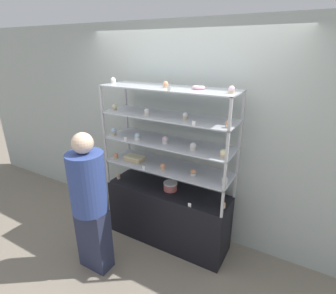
% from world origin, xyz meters
% --- Properties ---
extents(ground_plane, '(20.00, 20.00, 0.00)m').
position_xyz_m(ground_plane, '(0.00, 0.00, 0.00)').
color(ground_plane, gray).
extents(back_wall, '(8.00, 0.05, 2.60)m').
position_xyz_m(back_wall, '(0.00, 0.37, 1.30)').
color(back_wall, '#A8B2AD').
rests_on(back_wall, ground_plane).
extents(display_base, '(1.49, 0.45, 0.72)m').
position_xyz_m(display_base, '(0.00, 0.00, 0.36)').
color(display_base, black).
rests_on(display_base, ground_plane).
extents(display_riser_lower, '(1.49, 0.45, 0.30)m').
position_xyz_m(display_riser_lower, '(0.00, 0.00, 1.01)').
color(display_riser_lower, '#B7B7BC').
rests_on(display_riser_lower, display_base).
extents(display_riser_middle, '(1.49, 0.45, 0.30)m').
position_xyz_m(display_riser_middle, '(0.00, 0.00, 1.31)').
color(display_riser_middle, '#B7B7BC').
rests_on(display_riser_middle, display_riser_lower).
extents(display_riser_upper, '(1.49, 0.45, 0.30)m').
position_xyz_m(display_riser_upper, '(0.00, 0.00, 1.61)').
color(display_riser_upper, '#B7B7BC').
rests_on(display_riser_upper, display_riser_middle).
extents(display_riser_top, '(1.49, 0.45, 0.30)m').
position_xyz_m(display_riser_top, '(0.00, 0.00, 1.90)').
color(display_riser_top, '#B7B7BC').
rests_on(display_riser_top, display_riser_upper).
extents(layer_cake_centerpiece, '(0.16, 0.16, 0.10)m').
position_xyz_m(layer_cake_centerpiece, '(0.03, 0.00, 0.77)').
color(layer_cake_centerpiece, '#C66660').
rests_on(layer_cake_centerpiece, display_base).
extents(sheet_cake_frosted, '(0.23, 0.14, 0.06)m').
position_xyz_m(sheet_cake_frosted, '(-0.44, -0.05, 1.05)').
color(sheet_cake_frosted, '#DBBC84').
rests_on(sheet_cake_frosted, display_riser_lower).
extents(cupcake_0, '(0.05, 0.05, 0.07)m').
position_xyz_m(cupcake_0, '(-0.69, -0.08, 0.76)').
color(cupcake_0, beige).
rests_on(cupcake_0, display_base).
extents(cupcake_1, '(0.05, 0.05, 0.07)m').
position_xyz_m(cupcake_1, '(0.69, -0.04, 0.76)').
color(cupcake_1, beige).
rests_on(cupcake_1, display_base).
extents(price_tag_0, '(0.04, 0.00, 0.04)m').
position_xyz_m(price_tag_0, '(0.38, -0.21, 0.75)').
color(price_tag_0, white).
rests_on(price_tag_0, display_base).
extents(cupcake_2, '(0.06, 0.06, 0.07)m').
position_xyz_m(cupcake_2, '(-0.67, -0.12, 1.06)').
color(cupcake_2, '#CCB28C').
rests_on(cupcake_2, display_riser_lower).
extents(cupcake_3, '(0.06, 0.06, 0.07)m').
position_xyz_m(cupcake_3, '(-0.01, -0.10, 1.06)').
color(cupcake_3, '#CCB28C').
rests_on(cupcake_3, display_riser_lower).
extents(cupcake_4, '(0.06, 0.06, 0.07)m').
position_xyz_m(cupcake_4, '(0.34, -0.06, 1.06)').
color(cupcake_4, white).
rests_on(cupcake_4, display_riser_lower).
extents(cupcake_5, '(0.06, 0.06, 0.07)m').
position_xyz_m(cupcake_5, '(0.69, -0.07, 1.06)').
color(cupcake_5, white).
rests_on(cupcake_5, display_riser_lower).
extents(price_tag_1, '(0.04, 0.00, 0.04)m').
position_xyz_m(price_tag_1, '(-0.20, -0.21, 1.05)').
color(price_tag_1, white).
rests_on(price_tag_1, display_riser_lower).
extents(cupcake_6, '(0.06, 0.06, 0.08)m').
position_xyz_m(cupcake_6, '(-0.70, -0.09, 1.36)').
color(cupcake_6, '#CCB28C').
rests_on(cupcake_6, display_riser_middle).
extents(cupcake_7, '(0.06, 0.06, 0.08)m').
position_xyz_m(cupcake_7, '(-0.34, -0.11, 1.36)').
color(cupcake_7, white).
rests_on(cupcake_7, display_riser_middle).
extents(cupcake_8, '(0.06, 0.06, 0.08)m').
position_xyz_m(cupcake_8, '(-0.01, -0.05, 1.36)').
color(cupcake_8, white).
rests_on(cupcake_8, display_riser_middle).
extents(cupcake_9, '(0.06, 0.06, 0.08)m').
position_xyz_m(cupcake_9, '(0.34, -0.08, 1.36)').
color(cupcake_9, beige).
rests_on(cupcake_9, display_riser_middle).
extents(cupcake_10, '(0.06, 0.06, 0.08)m').
position_xyz_m(cupcake_10, '(0.67, -0.11, 1.36)').
color(cupcake_10, '#CCB28C').
rests_on(cupcake_10, display_riser_middle).
extents(price_tag_2, '(0.04, 0.00, 0.04)m').
position_xyz_m(price_tag_2, '(-0.43, -0.21, 1.35)').
color(price_tag_2, white).
rests_on(price_tag_2, display_riser_middle).
extents(cupcake_11, '(0.05, 0.05, 0.07)m').
position_xyz_m(cupcake_11, '(-0.68, -0.06, 1.66)').
color(cupcake_11, '#CCB28C').
rests_on(cupcake_11, display_riser_upper).
extents(cupcake_12, '(0.05, 0.05, 0.07)m').
position_xyz_m(cupcake_12, '(-0.22, -0.08, 1.66)').
color(cupcake_12, beige).
rests_on(cupcake_12, display_riser_upper).
extents(cupcake_13, '(0.05, 0.05, 0.07)m').
position_xyz_m(cupcake_13, '(0.22, -0.04, 1.66)').
color(cupcake_13, '#CCB28C').
rests_on(cupcake_13, display_riser_upper).
extents(cupcake_14, '(0.05, 0.05, 0.07)m').
position_xyz_m(cupcake_14, '(0.70, -0.12, 1.66)').
color(cupcake_14, '#CCB28C').
rests_on(cupcake_14, display_riser_upper).
extents(price_tag_3, '(0.04, 0.00, 0.04)m').
position_xyz_m(price_tag_3, '(0.39, -0.21, 1.64)').
color(price_tag_3, white).
rests_on(price_tag_3, display_riser_upper).
extents(cupcake_15, '(0.06, 0.06, 0.07)m').
position_xyz_m(cupcake_15, '(-0.70, -0.04, 1.95)').
color(cupcake_15, beige).
rests_on(cupcake_15, display_riser_top).
extents(cupcake_16, '(0.06, 0.06, 0.07)m').
position_xyz_m(cupcake_16, '(0.00, -0.05, 1.95)').
color(cupcake_16, '#CCB28C').
rests_on(cupcake_16, display_riser_top).
extents(cupcake_17, '(0.06, 0.06, 0.07)m').
position_xyz_m(cupcake_17, '(0.68, -0.04, 1.95)').
color(cupcake_17, '#CCB28C').
rests_on(cupcake_17, display_riser_top).
extents(price_tag_4, '(0.04, 0.00, 0.04)m').
position_xyz_m(price_tag_4, '(0.13, -0.21, 1.94)').
color(price_tag_4, white).
rests_on(price_tag_4, display_riser_top).
extents(donut_glazed, '(0.13, 0.13, 0.03)m').
position_xyz_m(donut_glazed, '(0.32, 0.04, 1.94)').
color(donut_glazed, '#EFB2BC').
rests_on(donut_glazed, display_riser_top).
extents(customer_figure, '(0.37, 0.37, 1.57)m').
position_xyz_m(customer_figure, '(-0.48, -0.77, 0.84)').
color(customer_figure, '#282D47').
rests_on(customer_figure, ground_plane).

